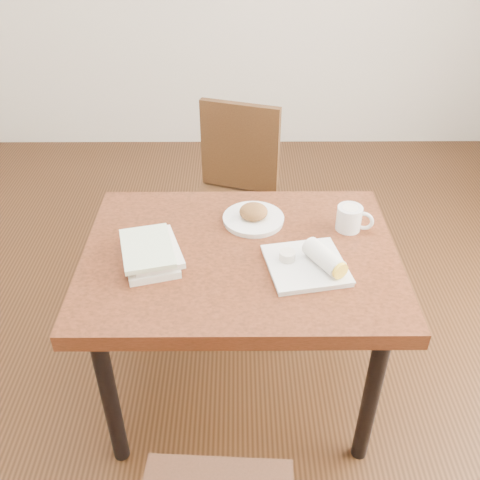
{
  "coord_description": "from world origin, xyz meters",
  "views": [
    {
      "loc": [
        -0.01,
        -1.53,
        1.9
      ],
      "look_at": [
        0.0,
        0.0,
        0.8
      ],
      "focal_mm": 40.0,
      "sensor_mm": 36.0,
      "label": 1
    }
  ],
  "objects_px": {
    "plate_scone": "(253,216)",
    "coffee_mug": "(350,218)",
    "table": "(240,270)",
    "plate_burrito": "(311,263)",
    "chair_far": "(233,189)",
    "book_stack": "(151,253)"
  },
  "relations": [
    {
      "from": "chair_far",
      "to": "book_stack",
      "type": "xyz_separation_m",
      "value": [
        -0.28,
        -0.84,
        0.23
      ]
    },
    {
      "from": "chair_far",
      "to": "plate_scone",
      "type": "bearing_deg",
      "value": -82.11
    },
    {
      "from": "coffee_mug",
      "to": "plate_burrito",
      "type": "xyz_separation_m",
      "value": [
        -0.17,
        -0.24,
        -0.02
      ]
    },
    {
      "from": "table",
      "to": "plate_burrito",
      "type": "xyz_separation_m",
      "value": [
        0.24,
        -0.1,
        0.11
      ]
    },
    {
      "from": "table",
      "to": "plate_scone",
      "type": "relative_size",
      "value": 4.75
    },
    {
      "from": "plate_burrito",
      "to": "chair_far",
      "type": "bearing_deg",
      "value": 107.02
    },
    {
      "from": "plate_scone",
      "to": "coffee_mug",
      "type": "bearing_deg",
      "value": -8.28
    },
    {
      "from": "book_stack",
      "to": "table",
      "type": "bearing_deg",
      "value": 9.16
    },
    {
      "from": "chair_far",
      "to": "book_stack",
      "type": "relative_size",
      "value": 3.19
    },
    {
      "from": "table",
      "to": "plate_scone",
      "type": "bearing_deg",
      "value": 74.6
    },
    {
      "from": "chair_far",
      "to": "book_stack",
      "type": "height_order",
      "value": "chair_far"
    },
    {
      "from": "plate_scone",
      "to": "plate_burrito",
      "type": "distance_m",
      "value": 0.35
    },
    {
      "from": "chair_far",
      "to": "coffee_mug",
      "type": "xyz_separation_m",
      "value": [
        0.44,
        -0.65,
        0.25
      ]
    },
    {
      "from": "plate_burrito",
      "to": "book_stack",
      "type": "distance_m",
      "value": 0.56
    },
    {
      "from": "table",
      "to": "plate_scone",
      "type": "distance_m",
      "value": 0.23
    },
    {
      "from": "book_stack",
      "to": "plate_scone",
      "type": "bearing_deg",
      "value": 33.73
    },
    {
      "from": "table",
      "to": "book_stack",
      "type": "xyz_separation_m",
      "value": [
        -0.31,
        -0.05,
        0.12
      ]
    },
    {
      "from": "plate_scone",
      "to": "coffee_mug",
      "type": "distance_m",
      "value": 0.37
    },
    {
      "from": "table",
      "to": "chair_far",
      "type": "relative_size",
      "value": 1.18
    },
    {
      "from": "coffee_mug",
      "to": "plate_burrito",
      "type": "height_order",
      "value": "coffee_mug"
    },
    {
      "from": "chair_far",
      "to": "table",
      "type": "bearing_deg",
      "value": -87.86
    },
    {
      "from": "coffee_mug",
      "to": "book_stack",
      "type": "bearing_deg",
      "value": -165.31
    }
  ]
}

